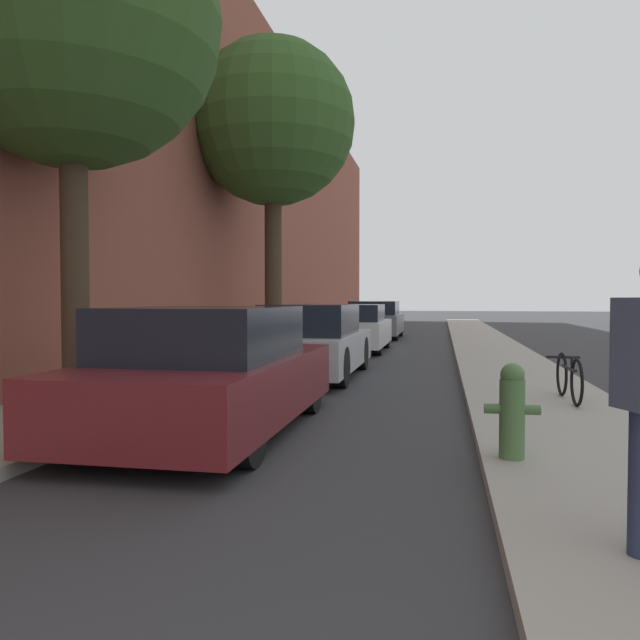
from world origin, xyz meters
TOP-DOWN VIEW (x-y plane):
  - ground_plane at (0.00, 16.00)m, footprint 120.00×120.00m
  - sidewalk_left at (-2.90, 16.00)m, footprint 2.00×52.00m
  - sidewalk_right at (2.90, 16.00)m, footprint 2.00×52.00m
  - building_facade_left at (-4.25, 16.00)m, footprint 0.70×52.00m
  - parked_car_maroon at (-0.94, 6.92)m, footprint 1.88×4.22m
  - parked_car_silver at (-0.81, 11.88)m, footprint 1.70×4.33m
  - parked_car_white at (-0.89, 17.69)m, footprint 1.88×3.91m
  - parked_car_grey at (-0.88, 23.51)m, footprint 1.91×4.19m
  - street_tree_near at (-2.98, 7.59)m, footprint 3.72×3.72m
  - street_tree_far at (-2.48, 15.13)m, footprint 3.99×3.99m
  - fire_hydrant at (2.15, 5.94)m, footprint 0.46×0.21m
  - bicycle at (3.22, 9.16)m, footprint 0.44×1.49m

SIDE VIEW (x-z plane):
  - ground_plane at x=0.00m, z-range 0.00..0.00m
  - sidewalk_left at x=-2.90m, z-range 0.00..0.12m
  - sidewalk_right at x=2.90m, z-range 0.00..0.12m
  - bicycle at x=3.22m, z-range 0.13..0.74m
  - fire_hydrant at x=2.15m, z-range 0.13..0.94m
  - parked_car_white at x=-0.89m, z-range -0.02..1.29m
  - parked_car_silver at x=-0.81m, z-range -0.03..1.33m
  - parked_car_maroon at x=-0.94m, z-range -0.04..1.35m
  - parked_car_grey at x=-0.88m, z-range -0.02..1.36m
  - street_tree_near at x=-2.98m, z-range 1.59..8.31m
  - building_facade_left at x=-4.25m, z-range 0.00..10.21m
  - street_tree_far at x=-2.48m, z-range 1.89..9.49m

